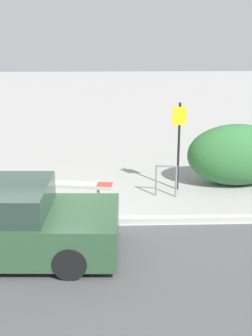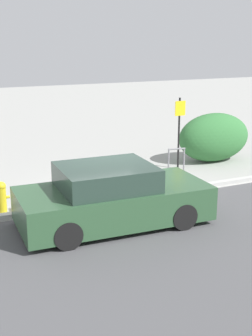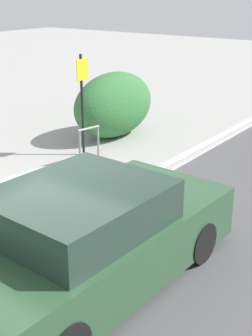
% 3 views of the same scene
% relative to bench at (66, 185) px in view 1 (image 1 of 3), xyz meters
% --- Properties ---
extents(ground_plane, '(60.00, 60.00, 0.00)m').
position_rel_bench_xyz_m(ground_plane, '(-0.55, -1.14, -0.49)').
color(ground_plane, '#9E9E99').
extents(curb, '(60.00, 0.20, 0.13)m').
position_rel_bench_xyz_m(curb, '(-0.55, -1.14, -0.43)').
color(curb, '#B7B7B2').
rests_on(curb, ground_plane).
extents(bench, '(2.29, 0.68, 0.55)m').
position_rel_bench_xyz_m(bench, '(0.00, 0.00, 0.00)').
color(bench, gray).
rests_on(bench, ground_plane).
extents(bike_rack, '(0.55, 0.17, 0.83)m').
position_rel_bench_xyz_m(bike_rack, '(2.46, 0.44, 0.01)').
color(bike_rack, gray).
rests_on(bike_rack, ground_plane).
extents(sign_post, '(0.36, 0.08, 2.30)m').
position_rel_bench_xyz_m(sign_post, '(2.82, 0.92, 0.89)').
color(sign_post, black).
rests_on(sign_post, ground_plane).
extents(shrub_hedge, '(2.65, 1.44, 1.66)m').
position_rel_bench_xyz_m(shrub_hedge, '(4.43, 1.28, 0.33)').
color(shrub_hedge, '#337038').
rests_on(shrub_hedge, ground_plane).
extents(parked_car_near, '(4.33, 2.05, 1.40)m').
position_rel_bench_xyz_m(parked_car_near, '(-0.97, -2.49, 0.15)').
color(parked_car_near, black).
rests_on(parked_car_near, ground_plane).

